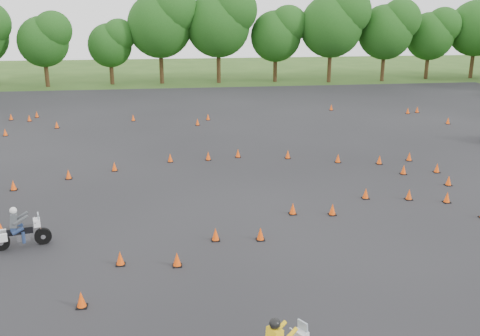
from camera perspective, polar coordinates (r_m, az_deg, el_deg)
name	(u,v)px	position (r m, az deg, el deg)	size (l,w,h in m)	color
ground	(255,229)	(20.26, 1.57, -6.51)	(140.00, 140.00, 0.00)	#2D5119
asphalt_pad	(234,180)	(25.81, -0.61, -1.27)	(62.00, 62.00, 0.00)	black
treeline	(218,43)	(53.88, -2.37, 13.21)	(86.89, 32.45, 10.72)	#1A4614
traffic_cones	(233,179)	(25.25, -0.72, -1.15)	(36.14, 33.23, 0.45)	#FB4D0A
rider_grey	(21,227)	(19.98, -22.35, -5.83)	(1.94, 0.60, 1.50)	#42474A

